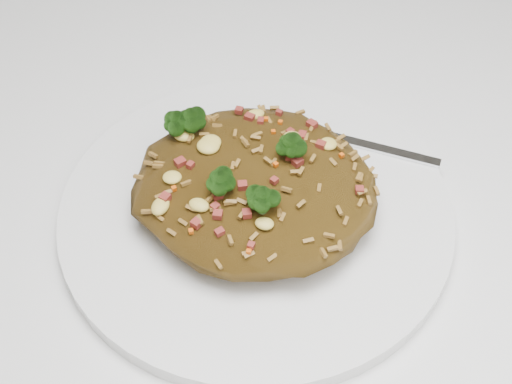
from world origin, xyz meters
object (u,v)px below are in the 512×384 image
at_px(plate, 256,211).
at_px(fried_rice, 255,179).
at_px(dining_table, 336,338).
at_px(fork, 351,141).

relative_size(plate, fried_rice, 1.65).
bearing_deg(dining_table, plate, 152.00).
xyz_separation_m(plate, fried_rice, (-0.00, 0.00, 0.04)).
relative_size(dining_table, plate, 4.05).
distance_m(dining_table, fork, 0.16).
relative_size(fried_rice, fork, 1.10).
xyz_separation_m(dining_table, fork, (-0.01, 0.12, 0.11)).
bearing_deg(plate, dining_table, -28.00).
bearing_deg(plate, fried_rice, 171.46).
distance_m(plate, fork, 0.10).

